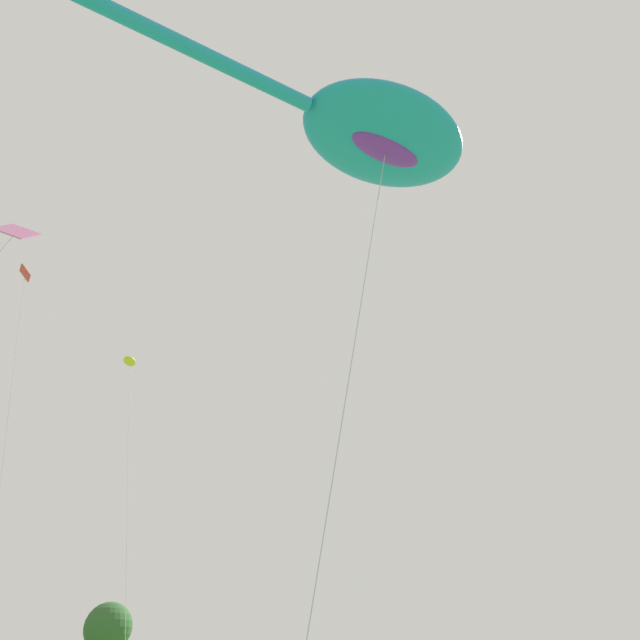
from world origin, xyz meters
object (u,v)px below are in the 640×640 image
Objects in this scene: small_kite_streamer_purple at (4,247)px; small_kite_bird_shape at (21,311)px; tree_oak_right at (108,628)px; small_kite_box_yellow at (129,365)px; big_show_kite at (376,134)px.

small_kite_streamer_purple is 9.85m from small_kite_bird_shape.
tree_oak_right is (27.02, 41.19, -8.27)m from small_kite_bird_shape.
small_kite_box_yellow is at bearing -164.86° from small_kite_streamer_purple.
small_kite_box_yellow reaches higher than small_kite_streamer_purple.
small_kite_box_yellow is 0.84× the size of small_kite_bird_shape.
small_kite_streamer_purple is (-7.91, -8.22, -2.17)m from small_kite_box_yellow.
small_kite_box_yellow is 4.93m from small_kite_bird_shape.
small_kite_streamer_purple is at bearing -121.09° from tree_oak_right.
big_show_kite is 0.95× the size of small_kite_bird_shape.
big_show_kite reaches higher than small_kite_box_yellow.
tree_oak_right is (22.22, 41.74, -7.24)m from small_kite_box_yellow.
small_kite_box_yellow is 11.62m from small_kite_streamer_purple.
big_show_kite is 16.47m from small_kite_bird_shape.
big_show_kite reaches higher than small_kite_streamer_purple.
tree_oak_right is (23.30, 57.22, -8.81)m from big_show_kite.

